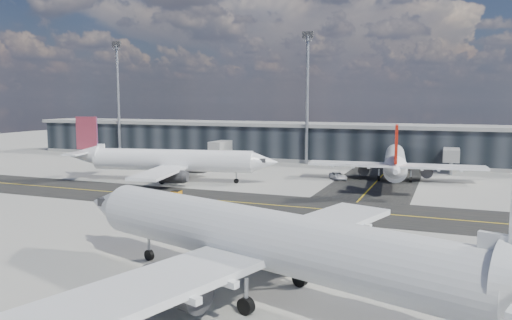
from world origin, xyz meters
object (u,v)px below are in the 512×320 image
object	(u,v)px
baggage_tug	(172,198)
airliner_redtail	(395,162)
service_van	(338,176)
airliner_near	(270,241)
airliner_af	(170,160)

from	to	relation	value
baggage_tug	airliner_redtail	bearing A→B (deg)	135.72
airliner_redtail	baggage_tug	distance (m)	40.74
service_van	airliner_near	bearing A→B (deg)	-114.62
airliner_af	baggage_tug	size ratio (longest dim) A/B	11.63
airliner_near	service_van	xyz separation A→B (m)	(-7.00, 55.22, -3.57)
airliner_near	service_van	world-z (taller)	airliner_near
airliner_af	baggage_tug	world-z (taller)	airliner_af
airliner_near	airliner_redtail	bearing A→B (deg)	14.72
airliner_near	baggage_tug	bearing A→B (deg)	60.04
airliner_af	airliner_near	size ratio (longest dim) A/B	0.89
airliner_af	service_van	bearing A→B (deg)	104.48
baggage_tug	service_van	distance (m)	34.02
baggage_tug	service_van	size ratio (longest dim) A/B	0.69
airliner_redtail	baggage_tug	xyz separation A→B (m)	(-26.05, -31.23, -2.52)
baggage_tug	service_van	xyz separation A→B (m)	(16.39, 29.82, -0.33)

